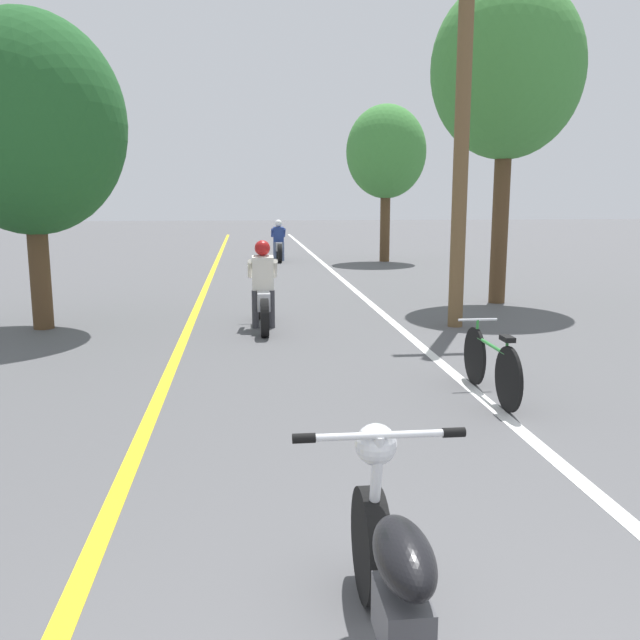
{
  "coord_description": "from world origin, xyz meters",
  "views": [
    {
      "loc": [
        -0.76,
        -1.5,
        2.1
      ],
      "look_at": [
        -0.04,
        5.02,
        0.9
      ],
      "focal_mm": 38.0,
      "sensor_mm": 36.0,
      "label": 1
    }
  ],
  "objects_px": {
    "utility_pole": "(462,140)",
    "roadside_tree_right_far": "(386,153)",
    "roadside_tree_left": "(29,125)",
    "motorcycle_foreground": "(400,595)",
    "motorcycle_rider_far": "(279,245)",
    "bicycle_parked": "(491,364)",
    "roadside_tree_right_near": "(507,71)",
    "motorcycle_rider_lead": "(263,295)"
  },
  "relations": [
    {
      "from": "roadside_tree_left",
      "to": "motorcycle_foreground",
      "type": "relative_size",
      "value": 2.41
    },
    {
      "from": "utility_pole",
      "to": "motorcycle_foreground",
      "type": "distance_m",
      "value": 8.88
    },
    {
      "from": "utility_pole",
      "to": "motorcycle_rider_far",
      "type": "bearing_deg",
      "value": 100.9
    },
    {
      "from": "utility_pole",
      "to": "roadside_tree_right_far",
      "type": "bearing_deg",
      "value": 84.19
    },
    {
      "from": "utility_pole",
      "to": "bicycle_parked",
      "type": "xyz_separation_m",
      "value": [
        -0.85,
        -3.91,
        -2.61
      ]
    },
    {
      "from": "bicycle_parked",
      "to": "motorcycle_rider_lead",
      "type": "bearing_deg",
      "value": 118.71
    },
    {
      "from": "utility_pole",
      "to": "roadside_tree_right_far",
      "type": "xyz_separation_m",
      "value": [
        1.15,
        11.31,
        0.52
      ]
    },
    {
      "from": "utility_pole",
      "to": "roadside_tree_right_near",
      "type": "height_order",
      "value": "roadside_tree_right_near"
    },
    {
      "from": "roadside_tree_right_near",
      "to": "roadside_tree_right_far",
      "type": "relative_size",
      "value": 1.23
    },
    {
      "from": "motorcycle_rider_far",
      "to": "bicycle_parked",
      "type": "distance_m",
      "value": 15.93
    },
    {
      "from": "roadside_tree_right_near",
      "to": "bicycle_parked",
      "type": "height_order",
      "value": "roadside_tree_right_near"
    },
    {
      "from": "utility_pole",
      "to": "bicycle_parked",
      "type": "height_order",
      "value": "utility_pole"
    },
    {
      "from": "roadside_tree_right_far",
      "to": "motorcycle_rider_far",
      "type": "xyz_separation_m",
      "value": [
        -3.45,
        0.63,
        -2.97
      ]
    },
    {
      "from": "utility_pole",
      "to": "roadside_tree_left",
      "type": "xyz_separation_m",
      "value": [
        -6.66,
        0.55,
        0.21
      ]
    },
    {
      "from": "motorcycle_foreground",
      "to": "bicycle_parked",
      "type": "bearing_deg",
      "value": 64.97
    },
    {
      "from": "motorcycle_foreground",
      "to": "bicycle_parked",
      "type": "xyz_separation_m",
      "value": [
        1.93,
        4.13,
        -0.07
      ]
    },
    {
      "from": "motorcycle_foreground",
      "to": "motorcycle_rider_far",
      "type": "relative_size",
      "value": 0.98
    },
    {
      "from": "utility_pole",
      "to": "motorcycle_rider_lead",
      "type": "height_order",
      "value": "utility_pole"
    },
    {
      "from": "roadside_tree_right_far",
      "to": "motorcycle_foreground",
      "type": "distance_m",
      "value": 19.98
    },
    {
      "from": "motorcycle_rider_lead",
      "to": "roadside_tree_left",
      "type": "bearing_deg",
      "value": 175.1
    },
    {
      "from": "utility_pole",
      "to": "roadside_tree_right_far",
      "type": "relative_size",
      "value": 1.15
    },
    {
      "from": "utility_pole",
      "to": "motorcycle_rider_far",
      "type": "relative_size",
      "value": 2.79
    },
    {
      "from": "roadside_tree_right_far",
      "to": "roadside_tree_left",
      "type": "height_order",
      "value": "roadside_tree_right_far"
    },
    {
      "from": "motorcycle_rider_far",
      "to": "utility_pole",
      "type": "bearing_deg",
      "value": -79.1
    },
    {
      "from": "motorcycle_rider_lead",
      "to": "bicycle_parked",
      "type": "distance_m",
      "value": 4.75
    },
    {
      "from": "roadside_tree_right_far",
      "to": "roadside_tree_left",
      "type": "relative_size",
      "value": 1.02
    },
    {
      "from": "roadside_tree_right_near",
      "to": "motorcycle_rider_lead",
      "type": "height_order",
      "value": "roadside_tree_right_near"
    },
    {
      "from": "roadside_tree_right_near",
      "to": "motorcycle_rider_far",
      "type": "distance_m",
      "value": 11.06
    },
    {
      "from": "utility_pole",
      "to": "roadside_tree_right_near",
      "type": "bearing_deg",
      "value": 55.96
    },
    {
      "from": "utility_pole",
      "to": "roadside_tree_right_near",
      "type": "relative_size",
      "value": 0.94
    },
    {
      "from": "roadside_tree_right_far",
      "to": "bicycle_parked",
      "type": "xyz_separation_m",
      "value": [
        -2.0,
        -15.23,
        -3.13
      ]
    },
    {
      "from": "utility_pole",
      "to": "bicycle_parked",
      "type": "bearing_deg",
      "value": -102.24
    },
    {
      "from": "roadside_tree_right_near",
      "to": "motorcycle_foreground",
      "type": "bearing_deg",
      "value": -112.81
    },
    {
      "from": "motorcycle_rider_far",
      "to": "motorcycle_foreground",
      "type": "bearing_deg",
      "value": -91.36
    },
    {
      "from": "motorcycle_foreground",
      "to": "motorcycle_rider_far",
      "type": "height_order",
      "value": "motorcycle_rider_far"
    },
    {
      "from": "roadside_tree_left",
      "to": "motorcycle_foreground",
      "type": "height_order",
      "value": "roadside_tree_left"
    },
    {
      "from": "motorcycle_rider_far",
      "to": "bicycle_parked",
      "type": "bearing_deg",
      "value": -84.77
    },
    {
      "from": "roadside_tree_right_near",
      "to": "bicycle_parked",
      "type": "relative_size",
      "value": 3.72
    },
    {
      "from": "motorcycle_rider_lead",
      "to": "motorcycle_rider_far",
      "type": "bearing_deg",
      "value": 85.94
    },
    {
      "from": "roadside_tree_left",
      "to": "bicycle_parked",
      "type": "bearing_deg",
      "value": -37.53
    },
    {
      "from": "utility_pole",
      "to": "motorcycle_foreground",
      "type": "relative_size",
      "value": 2.84
    },
    {
      "from": "utility_pole",
      "to": "roadside_tree_right_far",
      "type": "distance_m",
      "value": 11.38
    }
  ]
}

